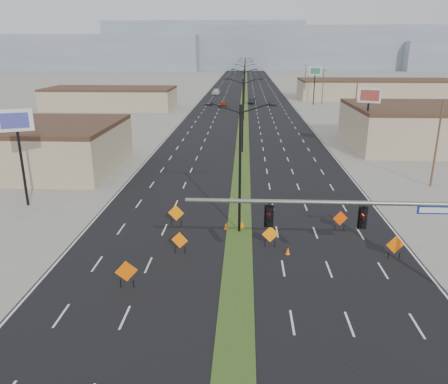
{
  "coord_description": "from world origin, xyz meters",
  "views": [
    {
      "loc": [
        0.34,
        -19.96,
        13.84
      ],
      "look_at": [
        -1.22,
        12.27,
        3.2
      ],
      "focal_mm": 35.0,
      "sensor_mm": 36.0,
      "label": 1
    }
  ],
  "objects_px": {
    "pole_sign_west": "(17,128)",
    "cone_0": "(226,226)",
    "construction_sign_1": "(180,241)",
    "cone_1": "(288,251)",
    "cone_2": "(242,225)",
    "cone_3": "(232,200)",
    "construction_sign_3": "(270,235)",
    "pole_sign_east_far": "(315,74)",
    "car_far": "(216,92)",
    "pole_sign_east_near": "(369,101)",
    "streetlight_4": "(245,76)",
    "construction_sign_2": "(176,214)",
    "construction_sign_5": "(340,219)",
    "construction_sign_0": "(126,272)",
    "streetlight_6": "(245,68)",
    "streetlight_3": "(244,83)",
    "streetlight_1": "(243,113)",
    "car_left": "(223,104)",
    "car_mid": "(252,101)",
    "construction_sign_4": "(395,245)",
    "signal_mast": "(397,227)",
    "streetlight_0": "(240,166)",
    "streetlight_5": "(245,72)",
    "streetlight_2": "(244,93)"
  },
  "relations": [
    {
      "from": "streetlight_6",
      "to": "construction_sign_3",
      "type": "bearing_deg",
      "value": -89.23
    },
    {
      "from": "construction_sign_1",
      "to": "cone_1",
      "type": "relative_size",
      "value": 3.0
    },
    {
      "from": "cone_2",
      "to": "pole_sign_east_far",
      "type": "bearing_deg",
      "value": 77.96
    },
    {
      "from": "construction_sign_1",
      "to": "cone_1",
      "type": "bearing_deg",
      "value": 11.79
    },
    {
      "from": "streetlight_0",
      "to": "construction_sign_1",
      "type": "relative_size",
      "value": 6.22
    },
    {
      "from": "streetlight_1",
      "to": "pole_sign_east_far",
      "type": "height_order",
      "value": "streetlight_1"
    },
    {
      "from": "signal_mast",
      "to": "streetlight_4",
      "type": "xyz_separation_m",
      "value": [
        -8.56,
        122.0,
        0.63
      ]
    },
    {
      "from": "signal_mast",
      "to": "streetlight_3",
      "type": "distance_m",
      "value": 94.39
    },
    {
      "from": "construction_sign_0",
      "to": "construction_sign_5",
      "type": "xyz_separation_m",
      "value": [
        14.66,
        9.62,
        -0.13
      ]
    },
    {
      "from": "streetlight_2",
      "to": "streetlight_3",
      "type": "xyz_separation_m",
      "value": [
        0.0,
        28.0,
        0.0
      ]
    },
    {
      "from": "cone_2",
      "to": "cone_3",
      "type": "distance_m",
      "value": 6.36
    },
    {
      "from": "signal_mast",
      "to": "car_far",
      "type": "distance_m",
      "value": 119.33
    },
    {
      "from": "car_left",
      "to": "construction_sign_2",
      "type": "distance_m",
      "value": 77.2
    },
    {
      "from": "cone_1",
      "to": "construction_sign_0",
      "type": "bearing_deg",
      "value": -153.66
    },
    {
      "from": "pole_sign_east_far",
      "to": "streetlight_3",
      "type": "bearing_deg",
      "value": -159.07
    },
    {
      "from": "construction_sign_2",
      "to": "cone_1",
      "type": "height_order",
      "value": "construction_sign_2"
    },
    {
      "from": "streetlight_1",
      "to": "streetlight_4",
      "type": "xyz_separation_m",
      "value": [
        0.0,
        84.0,
        0.0
      ]
    },
    {
      "from": "car_mid",
      "to": "pole_sign_east_far",
      "type": "height_order",
      "value": "pole_sign_east_far"
    },
    {
      "from": "pole_sign_east_near",
      "to": "car_far",
      "type": "bearing_deg",
      "value": 130.89
    },
    {
      "from": "car_left",
      "to": "construction_sign_3",
      "type": "height_order",
      "value": "construction_sign_3"
    },
    {
      "from": "pole_sign_west",
      "to": "cone_0",
      "type": "bearing_deg",
      "value": -37.71
    },
    {
      "from": "pole_sign_east_near",
      "to": "pole_sign_east_far",
      "type": "relative_size",
      "value": 0.95
    },
    {
      "from": "streetlight_0",
      "to": "construction_sign_4",
      "type": "xyz_separation_m",
      "value": [
        10.72,
        -4.27,
        -4.39
      ]
    },
    {
      "from": "streetlight_4",
      "to": "cone_3",
      "type": "height_order",
      "value": "streetlight_4"
    },
    {
      "from": "streetlight_4",
      "to": "cone_3",
      "type": "xyz_separation_m",
      "value": [
        -0.81,
        -105.12,
        -5.14
      ]
    },
    {
      "from": "streetlight_6",
      "to": "pole_sign_east_far",
      "type": "relative_size",
      "value": 1.06
    },
    {
      "from": "construction_sign_1",
      "to": "construction_sign_4",
      "type": "height_order",
      "value": "construction_sign_4"
    },
    {
      "from": "streetlight_3",
      "to": "car_far",
      "type": "height_order",
      "value": "streetlight_3"
    },
    {
      "from": "construction_sign_0",
      "to": "construction_sign_1",
      "type": "relative_size",
      "value": 1.13
    },
    {
      "from": "construction_sign_3",
      "to": "pole_sign_east_far",
      "type": "height_order",
      "value": "pole_sign_east_far"
    },
    {
      "from": "streetlight_3",
      "to": "streetlight_4",
      "type": "xyz_separation_m",
      "value": [
        0.0,
        28.0,
        0.0
      ]
    },
    {
      "from": "streetlight_3",
      "to": "cone_1",
      "type": "bearing_deg",
      "value": -87.73
    },
    {
      "from": "streetlight_4",
      "to": "streetlight_5",
      "type": "xyz_separation_m",
      "value": [
        0.0,
        28.0,
        0.0
      ]
    },
    {
      "from": "car_mid",
      "to": "car_far",
      "type": "relative_size",
      "value": 0.75
    },
    {
      "from": "cone_1",
      "to": "car_left",
      "type": "bearing_deg",
      "value": 96.12
    },
    {
      "from": "streetlight_2",
      "to": "cone_2",
      "type": "relative_size",
      "value": 14.67
    },
    {
      "from": "cone_3",
      "to": "construction_sign_5",
      "type": "bearing_deg",
      "value": -35.02
    },
    {
      "from": "cone_1",
      "to": "signal_mast",
      "type": "bearing_deg",
      "value": -50.28
    },
    {
      "from": "construction_sign_1",
      "to": "cone_0",
      "type": "distance_m",
      "value": 5.47
    },
    {
      "from": "streetlight_1",
      "to": "construction_sign_3",
      "type": "distance_m",
      "value": 31.14
    },
    {
      "from": "streetlight_2",
      "to": "streetlight_0",
      "type": "bearing_deg",
      "value": -90.0
    },
    {
      "from": "car_far",
      "to": "pole_sign_east_near",
      "type": "xyz_separation_m",
      "value": [
        25.48,
        -81.12,
        6.52
      ]
    },
    {
      "from": "construction_sign_0",
      "to": "construction_sign_4",
      "type": "relative_size",
      "value": 1.04
    },
    {
      "from": "streetlight_3",
      "to": "streetlight_4",
      "type": "height_order",
      "value": "same"
    },
    {
      "from": "car_mid",
      "to": "construction_sign_4",
      "type": "xyz_separation_m",
      "value": [
        8.72,
        -89.03,
        0.34
      ]
    },
    {
      "from": "pole_sign_east_far",
      "to": "construction_sign_2",
      "type": "bearing_deg",
      "value": -82.53
    },
    {
      "from": "streetlight_6",
      "to": "cone_3",
      "type": "xyz_separation_m",
      "value": [
        -0.81,
        -161.12,
        -5.14
      ]
    },
    {
      "from": "streetlight_6",
      "to": "cone_2",
      "type": "distance_m",
      "value": 167.47
    },
    {
      "from": "streetlight_5",
      "to": "pole_sign_west",
      "type": "relative_size",
      "value": 1.13
    },
    {
      "from": "pole_sign_west",
      "to": "pole_sign_east_far",
      "type": "relative_size",
      "value": 0.94
    }
  ]
}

